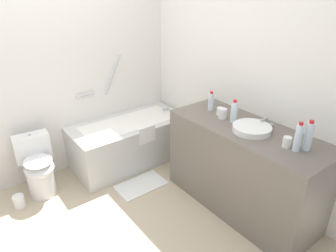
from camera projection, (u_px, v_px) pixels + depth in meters
ground_plane at (104, 230)px, 2.80m from camera, size 4.17×4.17×0.00m
wall_back_tiled at (39, 73)px, 3.20m from camera, size 3.57×0.10×2.43m
wall_right_mirror at (234, 74)px, 3.17m from camera, size 0.10×2.88×2.43m
bathtub at (130, 140)px, 3.78m from camera, size 1.44×0.68×1.31m
toilet at (38, 167)px, 3.17m from camera, size 0.37×0.52×0.65m
vanity_counter at (242, 168)px, 2.93m from camera, size 0.62×1.54×0.88m
sink_basin at (252, 129)px, 2.67m from camera, size 0.34×0.34×0.05m
sink_faucet at (266, 122)px, 2.78m from camera, size 0.11×0.15×0.08m
water_bottle_0 at (298, 138)px, 2.32m from camera, size 0.06×0.06×0.25m
water_bottle_1 at (234, 112)px, 2.82m from camera, size 0.06×0.06×0.22m
water_bottle_2 at (211, 101)px, 3.10m from camera, size 0.06×0.06×0.20m
water_bottle_3 at (309, 136)px, 2.33m from camera, size 0.07×0.07×0.25m
drinking_glass_0 at (223, 114)px, 2.92m from camera, size 0.08×0.08×0.10m
drinking_glass_1 at (220, 111)px, 3.00m from camera, size 0.07×0.07×0.08m
drinking_glass_2 at (287, 142)px, 2.40m from camera, size 0.07×0.07×0.09m
bath_mat at (141, 185)px, 3.41m from camera, size 0.56×0.32×0.01m
toilet_paper_roll at (19, 201)px, 3.06m from camera, size 0.11×0.11×0.13m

